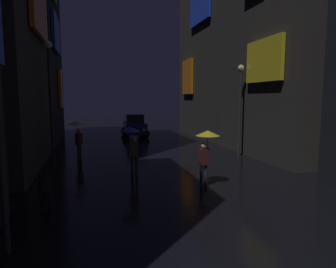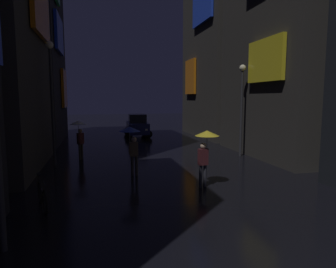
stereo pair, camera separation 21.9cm
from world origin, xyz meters
TOP-DOWN VIEW (x-y plane):
  - building_left_far at (-7.48, 22.29)m, footprint 4.25×8.59m
  - building_right_mid at (7.49, 13.11)m, footprint 4.25×8.23m
  - pedestrian_near_crossing_blue at (-1.55, 10.33)m, footprint 0.90×0.90m
  - pedestrian_foreground_left_yellow at (0.96, 8.13)m, footprint 0.90×0.90m
  - pedestrian_midstreet_left_clear at (-3.86, 14.26)m, footprint 0.90×0.90m
  - bicycle_parked_at_storefront at (-4.60, 7.16)m, footprint 0.57×1.76m
  - car_distant at (0.51, 23.56)m, footprint 2.39×4.22m
  - streetlamp_left_far at (-5.00, 13.25)m, footprint 0.36×0.36m
  - streetlamp_right_far at (5.00, 13.23)m, footprint 0.36×0.36m

SIDE VIEW (x-z plane):
  - bicycle_parked_at_storefront at x=-4.60m, z-range -0.09..0.87m
  - car_distant at x=0.51m, z-range -0.03..1.89m
  - pedestrian_near_crossing_blue at x=-1.55m, z-range 0.61..2.73m
  - pedestrian_foreground_left_yellow at x=0.96m, z-range 0.61..2.73m
  - pedestrian_midstreet_left_clear at x=-3.86m, z-range 0.61..2.73m
  - streetlamp_right_far at x=5.00m, z-range 0.67..5.82m
  - streetlamp_left_far at x=-5.00m, z-range 0.71..6.69m
  - building_right_mid at x=7.49m, z-range 0.00..13.88m
  - building_left_far at x=-7.48m, z-range 0.00..14.77m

